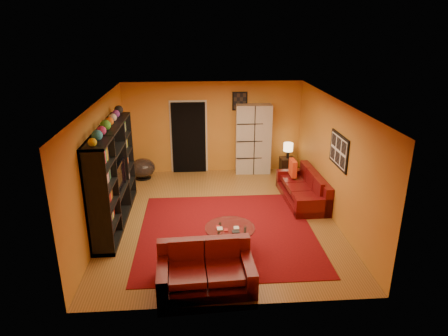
{
  "coord_description": "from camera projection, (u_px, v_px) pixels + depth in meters",
  "views": [
    {
      "loc": [
        -0.49,
        -8.04,
        4.12
      ],
      "look_at": [
        0.1,
        0.1,
        1.13
      ],
      "focal_mm": 32.0,
      "sensor_mm": 36.0,
      "label": 1
    }
  ],
  "objects": [
    {
      "name": "wall_left",
      "position": [
        101.0,
        165.0,
        8.37
      ],
      "size": [
        0.0,
        6.0,
        6.0
      ],
      "primitive_type": "plane",
      "rotation": [
        1.57,
        0.0,
        1.57
      ],
      "color": "#C57C2B",
      "rests_on": "floor"
    },
    {
      "name": "coffee_table",
      "position": [
        230.0,
        230.0,
        7.53
      ],
      "size": [
        0.95,
        0.95,
        0.47
      ],
      "rotation": [
        0.0,
        0.0,
        0.23
      ],
      "color": "silver",
      "rests_on": "floor"
    },
    {
      "name": "tv",
      "position": [
        115.0,
        178.0,
        8.49
      ],
      "size": [
        1.0,
        0.13,
        0.58
      ],
      "primitive_type": "imported",
      "rotation": [
        0.0,
        0.0,
        1.57
      ],
      "color": "black",
      "rests_on": "entertainment_unit"
    },
    {
      "name": "throw_pillow",
      "position": [
        293.0,
        168.0,
        10.16
      ],
      "size": [
        0.12,
        0.42,
        0.42
      ],
      "primitive_type": "cube",
      "color": "#F6441B",
      "rests_on": "sofa"
    },
    {
      "name": "floor",
      "position": [
        220.0,
        217.0,
        8.98
      ],
      "size": [
        6.0,
        6.0,
        0.0
      ],
      "primitive_type": "plane",
      "color": "brown",
      "rests_on": "ground"
    },
    {
      "name": "bowl_chair",
      "position": [
        143.0,
        168.0,
        11.08
      ],
      "size": [
        0.7,
        0.7,
        0.57
      ],
      "color": "black",
      "rests_on": "floor"
    },
    {
      "name": "table_lamp",
      "position": [
        288.0,
        148.0,
        11.19
      ],
      "size": [
        0.27,
        0.27,
        0.44
      ],
      "color": "black",
      "rests_on": "side_table"
    },
    {
      "name": "doorway",
      "position": [
        189.0,
        138.0,
        11.36
      ],
      "size": [
        0.95,
        0.1,
        2.04
      ],
      "primitive_type": "cube",
      "color": "black",
      "rests_on": "floor"
    },
    {
      "name": "ceiling",
      "position": [
        219.0,
        102.0,
        8.09
      ],
      "size": [
        6.0,
        6.0,
        0.0
      ],
      "primitive_type": "plane",
      "rotation": [
        3.14,
        0.0,
        0.0
      ],
      "color": "white",
      "rests_on": "wall_back"
    },
    {
      "name": "wall_art_back",
      "position": [
        240.0,
        101.0,
        11.12
      ],
      "size": [
        0.42,
        0.03,
        0.52
      ],
      "primitive_type": "cube",
      "color": "black",
      "rests_on": "wall_back"
    },
    {
      "name": "storage_cabinet",
      "position": [
        253.0,
        139.0,
        11.34
      ],
      "size": [
        1.01,
        0.48,
        1.98
      ],
      "primitive_type": "cube",
      "rotation": [
        0.0,
        0.0,
        -0.04
      ],
      "color": "beige",
      "rests_on": "floor"
    },
    {
      "name": "wall_front",
      "position": [
        233.0,
        231.0,
        5.72
      ],
      "size": [
        6.0,
        0.0,
        6.0
      ],
      "primitive_type": "plane",
      "rotation": [
        -1.57,
        0.0,
        0.0
      ],
      "color": "#C57C2B",
      "rests_on": "floor"
    },
    {
      "name": "loveseat",
      "position": [
        205.0,
        269.0,
        6.6
      ],
      "size": [
        1.62,
        1.02,
        0.85
      ],
      "rotation": [
        0.0,
        0.0,
        1.62
      ],
      "color": "#510A0E",
      "rests_on": "rug"
    },
    {
      "name": "sofa",
      "position": [
        305.0,
        189.0,
        9.72
      ],
      "size": [
        0.88,
        2.03,
        0.85
      ],
      "rotation": [
        0.0,
        0.0,
        0.03
      ],
      "color": "#510A0E",
      "rests_on": "rug"
    },
    {
      "name": "wall_art_right",
      "position": [
        339.0,
        151.0,
        8.32
      ],
      "size": [
        0.03,
        1.0,
        0.7
      ],
      "primitive_type": "cube",
      "color": "black",
      "rests_on": "wall_right"
    },
    {
      "name": "wall_back",
      "position": [
        213.0,
        128.0,
        11.34
      ],
      "size": [
        6.0,
        0.0,
        6.0
      ],
      "primitive_type": "plane",
      "rotation": [
        1.57,
        0.0,
        0.0
      ],
      "color": "#C57C2B",
      "rests_on": "floor"
    },
    {
      "name": "entertainment_unit",
      "position": [
        113.0,
        176.0,
        8.47
      ],
      "size": [
        0.45,
        3.0,
        2.1
      ],
      "primitive_type": "cube",
      "color": "black",
      "rests_on": "floor"
    },
    {
      "name": "rug",
      "position": [
        227.0,
        232.0,
        8.33
      ],
      "size": [
        3.6,
        3.6,
        0.01
      ],
      "primitive_type": "cube",
      "color": "#590A0F",
      "rests_on": "floor"
    },
    {
      "name": "wall_right",
      "position": [
        334.0,
        160.0,
        8.7
      ],
      "size": [
        0.0,
        6.0,
        6.0
      ],
      "primitive_type": "plane",
      "rotation": [
        1.57,
        0.0,
        -1.57
      ],
      "color": "#C57C2B",
      "rests_on": "floor"
    },
    {
      "name": "side_table",
      "position": [
        287.0,
        166.0,
        11.38
      ],
      "size": [
        0.41,
        0.41,
        0.5
      ],
      "primitive_type": "cube",
      "rotation": [
        0.0,
        0.0,
        -0.01
      ],
      "color": "black",
      "rests_on": "floor"
    }
  ]
}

